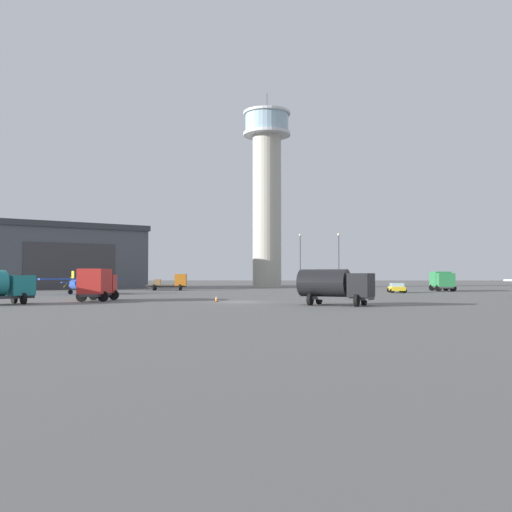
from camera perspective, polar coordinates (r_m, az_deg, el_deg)
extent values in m
plane|color=#60605E|center=(52.41, -1.77, -4.68)|extent=(400.00, 400.00, 0.00)
cylinder|color=#B2AD9E|center=(115.15, 1.12, 4.58)|extent=(5.82, 5.82, 31.13)
cylinder|color=silver|center=(118.00, 1.11, 12.25)|extent=(9.66, 9.66, 0.60)
cylinder|color=#99B7C6|center=(118.55, 1.11, 13.27)|extent=(8.89, 8.89, 3.75)
cylinder|color=silver|center=(119.13, 1.11, 14.26)|extent=(9.66, 9.66, 0.50)
cylinder|color=#38383D|center=(119.78, 1.11, 15.30)|extent=(0.16, 0.16, 4.00)
cube|color=#4C5159|center=(111.74, -19.98, -0.39)|extent=(36.64, 35.54, 10.56)
cube|color=#35393E|center=(112.04, -19.95, 2.56)|extent=(37.47, 36.37, 1.00)
cube|color=#38383A|center=(100.33, -18.27, -1.01)|extent=(12.74, 9.13, 7.92)
cylinder|color=#2847A8|center=(76.48, -17.47, -2.79)|extent=(4.53, 6.06, 1.27)
cone|color=#38383D|center=(73.15, -16.78, -2.84)|extent=(1.25, 1.26, 0.89)
cube|color=#38383D|center=(73.15, -16.78, -2.84)|extent=(0.12, 0.11, 1.95)
cube|color=#2847A8|center=(76.17, -17.40, -2.24)|extent=(9.45, 6.84, 0.20)
cylinder|color=gold|center=(75.78, -18.61, -2.54)|extent=(0.89, 0.61, 1.39)
cylinder|color=gold|center=(76.61, -16.22, -2.56)|extent=(0.89, 0.61, 1.39)
cube|color=#99B7C6|center=(75.28, -17.23, -2.54)|extent=(1.46, 1.50, 0.72)
cone|color=#2847A8|center=(79.81, -18.09, -2.67)|extent=(1.58, 1.72, 0.95)
cube|color=gold|center=(79.80, -18.08, -2.08)|extent=(0.71, 1.01, 1.74)
cube|color=#2847A8|center=(79.81, -18.09, -2.56)|extent=(3.08, 2.44, 0.10)
cylinder|color=black|center=(74.12, -16.99, -3.55)|extent=(0.61, 0.47, 0.61)
cylinder|color=black|center=(76.42, -18.33, -3.49)|extent=(0.61, 0.47, 0.61)
cylinder|color=black|center=(76.99, -16.70, -3.49)|extent=(0.61, 0.47, 0.61)
cube|color=teal|center=(52.95, -22.86, -2.75)|extent=(2.98, 2.99, 1.74)
cube|color=#99B7C6|center=(53.28, -21.95, -2.39)|extent=(1.43, 1.44, 0.87)
cylinder|color=black|center=(53.92, -23.34, -3.91)|extent=(0.90, 0.90, 1.00)
cylinder|color=black|center=(51.99, -22.54, -4.00)|extent=(0.90, 0.90, 1.00)
cube|color=#38383D|center=(46.77, 8.06, -4.23)|extent=(6.26, 4.34, 0.24)
cube|color=black|center=(46.10, 10.62, -2.92)|extent=(2.55, 2.87, 1.91)
cube|color=#99B7C6|center=(45.88, 11.56, -2.44)|extent=(0.95, 1.84, 0.95)
cylinder|color=black|center=(47.07, 6.90, -2.71)|extent=(4.62, 3.79, 2.25)
cylinder|color=black|center=(47.17, 10.92, -4.34)|extent=(0.68, 1.02, 1.00)
cylinder|color=black|center=(45.13, 10.18, -4.46)|extent=(0.68, 1.02, 1.00)
cylinder|color=black|center=(48.38, 6.42, -4.30)|extent=(0.68, 1.02, 1.00)
cylinder|color=black|center=(46.39, 5.52, -4.41)|extent=(0.68, 1.02, 1.00)
cube|color=#38383D|center=(91.35, 18.36, -3.02)|extent=(2.47, 6.93, 0.24)
cube|color=#287A42|center=(88.95, 18.71, -2.32)|extent=(2.54, 2.09, 2.02)
cube|color=#99B7C6|center=(88.08, 18.84, -2.06)|extent=(2.03, 0.25, 1.01)
cube|color=#287A42|center=(92.40, 18.20, -2.23)|extent=(2.76, 4.78, 2.28)
cylinder|color=black|center=(89.28, 19.38, -3.11)|extent=(1.02, 0.36, 1.00)
cylinder|color=black|center=(88.79, 18.03, -3.13)|extent=(1.02, 0.36, 1.00)
cylinder|color=black|center=(93.58, 18.72, -3.06)|extent=(1.02, 0.36, 1.00)
cylinder|color=black|center=(93.11, 17.44, -3.08)|extent=(1.02, 0.36, 1.00)
cube|color=#38383D|center=(56.42, -15.77, -3.78)|extent=(1.83, 5.87, 0.24)
cube|color=red|center=(58.42, -15.18, -2.73)|extent=(2.26, 1.65, 1.78)
cube|color=#99B7C6|center=(59.15, -14.98, -2.37)|extent=(1.92, 0.09, 0.89)
cube|color=red|center=(55.46, -16.04, -2.47)|extent=(2.27, 3.93, 2.35)
cylinder|color=black|center=(58.68, -16.16, -3.82)|extent=(1.00, 0.28, 1.00)
cylinder|color=black|center=(58.13, -14.24, -3.86)|extent=(1.00, 0.28, 1.00)
cylinder|color=black|center=(55.04, -17.30, -3.94)|extent=(1.00, 0.28, 1.00)
cylinder|color=black|center=(54.45, -15.26, -3.98)|extent=(1.00, 0.28, 1.00)
cube|color=#38383D|center=(92.42, -9.06, -3.08)|extent=(6.48, 2.24, 0.24)
cube|color=orange|center=(92.18, -7.64, -2.42)|extent=(1.92, 2.43, 1.92)
cube|color=#99B7C6|center=(92.12, -7.12, -2.18)|extent=(0.20, 1.97, 0.96)
cube|color=brown|center=(92.53, -9.71, -2.95)|extent=(4.42, 2.58, 0.16)
cube|color=#997547|center=(92.58, -9.97, -2.62)|extent=(1.05, 1.05, 0.90)
cylinder|color=black|center=(93.25, -7.63, -3.15)|extent=(0.34, 1.02, 1.00)
cylinder|color=black|center=(91.17, -7.74, -3.18)|extent=(0.34, 1.02, 1.00)
cylinder|color=black|center=(93.68, -10.16, -3.13)|extent=(0.34, 1.02, 1.00)
cylinder|color=black|center=(91.61, -10.33, -3.16)|extent=(0.34, 1.02, 1.00)
cube|color=gold|center=(81.33, 14.09, -3.22)|extent=(2.15, 4.31, 0.55)
cube|color=#99B7C6|center=(81.11, 14.11, -2.86)|extent=(1.82, 2.46, 0.50)
cylinder|color=black|center=(82.58, 13.36, -3.40)|extent=(0.65, 0.22, 0.64)
cylinder|color=black|center=(82.84, 14.52, -3.39)|extent=(0.65, 0.22, 0.64)
cylinder|color=black|center=(79.85, 13.65, -3.45)|extent=(0.65, 0.22, 0.64)
cylinder|color=black|center=(80.12, 14.85, -3.43)|extent=(0.65, 0.22, 0.64)
cylinder|color=#38383D|center=(107.10, 4.51, -0.62)|extent=(0.18, 0.18, 9.90)
sphere|color=#F9E5B2|center=(107.35, 4.50, 2.14)|extent=(0.44, 0.44, 0.44)
cylinder|color=#38383D|center=(99.43, 8.40, -0.65)|extent=(0.18, 0.18, 9.40)
sphere|color=#F9E5B2|center=(99.65, 8.38, 2.18)|extent=(0.44, 0.44, 0.44)
cube|color=black|center=(52.91, -4.04, -4.63)|extent=(0.36, 0.36, 0.04)
cone|color=orange|center=(52.90, -4.04, -4.32)|extent=(0.30, 0.30, 0.53)
cylinder|color=white|center=(52.90, -4.04, -4.29)|extent=(0.21, 0.21, 0.08)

